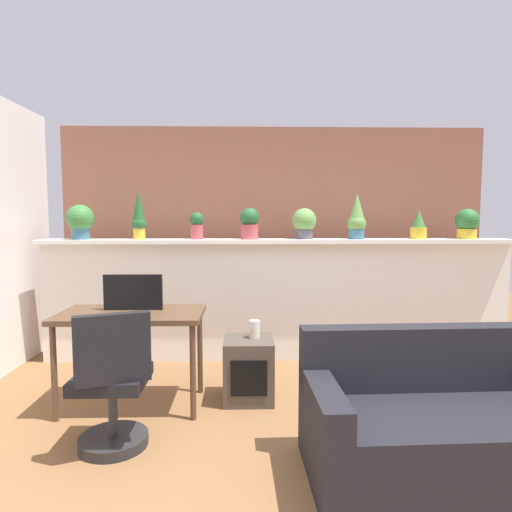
# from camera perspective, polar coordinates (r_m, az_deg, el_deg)

# --- Properties ---
(ground_plane) EXTENTS (12.00, 12.00, 0.00)m
(ground_plane) POSITION_cam_1_polar(r_m,az_deg,el_deg) (2.90, 5.95, -25.61)
(ground_plane) COLOR brown
(divider_wall) EXTENTS (4.80, 0.16, 1.22)m
(divider_wall) POSITION_cam_1_polar(r_m,az_deg,el_deg) (4.57, 2.80, -5.92)
(divider_wall) COLOR white
(divider_wall) RESTS_ON ground
(plant_shelf) EXTENTS (4.80, 0.33, 0.04)m
(plant_shelf) POSITION_cam_1_polar(r_m,az_deg,el_deg) (4.45, 2.87, 1.95)
(plant_shelf) COLOR white
(plant_shelf) RESTS_ON divider_wall
(brick_wall_behind) EXTENTS (4.80, 0.10, 2.50)m
(brick_wall_behind) POSITION_cam_1_polar(r_m,az_deg,el_deg) (5.09, 2.33, 2.47)
(brick_wall_behind) COLOR #935B47
(brick_wall_behind) RESTS_ON ground
(potted_plant_0) EXTENTS (0.27, 0.27, 0.35)m
(potted_plant_0) POSITION_cam_1_polar(r_m,az_deg,el_deg) (4.73, -21.97, 4.32)
(potted_plant_0) COLOR #386B84
(potted_plant_0) RESTS_ON plant_shelf
(potted_plant_1) EXTENTS (0.15, 0.15, 0.50)m
(potted_plant_1) POSITION_cam_1_polar(r_m,az_deg,el_deg) (4.55, -15.04, 5.09)
(potted_plant_1) COLOR gold
(potted_plant_1) RESTS_ON plant_shelf
(potted_plant_2) EXTENTS (0.14, 0.14, 0.27)m
(potted_plant_2) POSITION_cam_1_polar(r_m,az_deg,el_deg) (4.46, -7.73, 4.03)
(potted_plant_2) COLOR #B7474C
(potted_plant_2) RESTS_ON plant_shelf
(potted_plant_3) EXTENTS (0.19, 0.19, 0.32)m
(potted_plant_3) POSITION_cam_1_polar(r_m,az_deg,el_deg) (4.42, -0.86, 4.33)
(potted_plant_3) COLOR #B7474C
(potted_plant_3) RESTS_ON plant_shelf
(potted_plant_4) EXTENTS (0.25, 0.25, 0.32)m
(potted_plant_4) POSITION_cam_1_polar(r_m,az_deg,el_deg) (4.51, 6.31, 4.36)
(potted_plant_4) COLOR #4C4C51
(potted_plant_4) RESTS_ON plant_shelf
(potted_plant_5) EXTENTS (0.19, 0.19, 0.47)m
(potted_plant_5) POSITION_cam_1_polar(r_m,az_deg,el_deg) (4.57, 13.02, 4.85)
(potted_plant_5) COLOR #386B84
(potted_plant_5) RESTS_ON plant_shelf
(potted_plant_6) EXTENTS (0.16, 0.16, 0.30)m
(potted_plant_6) POSITION_cam_1_polar(r_m,az_deg,el_deg) (4.77, 20.47, 3.70)
(potted_plant_6) COLOR gold
(potted_plant_6) RESTS_ON plant_shelf
(potted_plant_7) EXTENTS (0.24, 0.24, 0.31)m
(potted_plant_7) POSITION_cam_1_polar(r_m,az_deg,el_deg) (4.99, 25.84, 3.88)
(potted_plant_7) COLOR gold
(potted_plant_7) RESTS_ON plant_shelf
(desk) EXTENTS (1.10, 0.60, 0.75)m
(desk) POSITION_cam_1_polar(r_m,az_deg,el_deg) (3.56, -15.93, -8.36)
(desk) COLOR brown
(desk) RESTS_ON ground
(tv_monitor) EXTENTS (0.46, 0.04, 0.28)m
(tv_monitor) POSITION_cam_1_polar(r_m,az_deg,el_deg) (3.59, -15.74, -4.57)
(tv_monitor) COLOR black
(tv_monitor) RESTS_ON desk
(office_chair) EXTENTS (0.50, 0.51, 0.91)m
(office_chair) POSITION_cam_1_polar(r_m,az_deg,el_deg) (3.01, -18.21, -16.41)
(office_chair) COLOR #262628
(office_chair) RESTS_ON ground
(side_cube_shelf) EXTENTS (0.40, 0.41, 0.50)m
(side_cube_shelf) POSITION_cam_1_polar(r_m,az_deg,el_deg) (3.66, -0.97, -14.59)
(side_cube_shelf) COLOR #4C4238
(side_cube_shelf) RESTS_ON ground
(vase_on_shelf) EXTENTS (0.09, 0.09, 0.14)m
(vase_on_shelf) POSITION_cam_1_polar(r_m,az_deg,el_deg) (3.60, -0.20, -9.53)
(vase_on_shelf) COLOR silver
(vase_on_shelf) RESTS_ON side_cube_shelf
(couch) EXTENTS (1.58, 0.81, 0.80)m
(couch) POSITION_cam_1_polar(r_m,az_deg,el_deg) (2.91, 22.97, -19.59)
(couch) COLOR black
(couch) RESTS_ON ground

